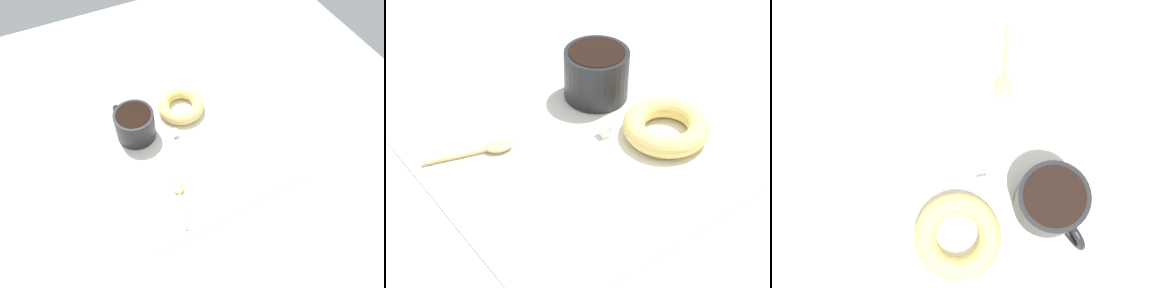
% 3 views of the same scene
% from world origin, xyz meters
% --- Properties ---
extents(ground_plane, '(1.20, 1.20, 0.02)m').
position_xyz_m(ground_plane, '(0.00, 0.00, -0.01)').
color(ground_plane, '#99A8B7').
extents(napkin, '(0.37, 0.37, 0.00)m').
position_xyz_m(napkin, '(-0.01, 0.01, 0.00)').
color(napkin, white).
rests_on(napkin, ground_plane).
extents(coffee_cup, '(0.11, 0.09, 0.07)m').
position_xyz_m(coffee_cup, '(-0.11, -0.09, 0.04)').
color(coffee_cup, black).
rests_on(coffee_cup, napkin).
extents(donut, '(0.11, 0.11, 0.03)m').
position_xyz_m(donut, '(-0.13, 0.03, 0.02)').
color(donut, '#E5C66B').
rests_on(donut, napkin).
extents(spoon, '(0.11, 0.04, 0.01)m').
position_xyz_m(spoon, '(0.07, -0.06, 0.01)').
color(spoon, '#D8B772').
rests_on(spoon, napkin).
extents(sugar_cube, '(0.01, 0.01, 0.01)m').
position_xyz_m(sugar_cube, '(-0.07, -0.01, 0.01)').
color(sugar_cube, white).
rests_on(sugar_cube, napkin).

